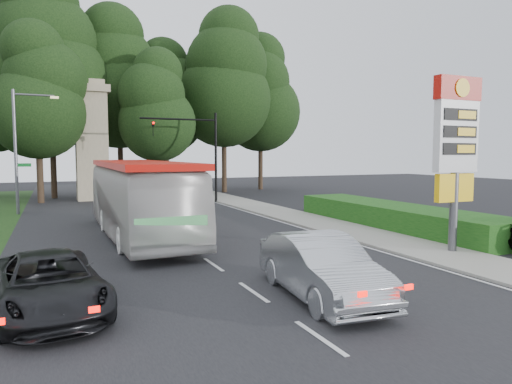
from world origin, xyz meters
name	(u,v)px	position (x,y,z in m)	size (l,w,h in m)	color
ground	(261,298)	(0.00, 0.00, 0.00)	(120.00, 120.00, 0.00)	black
road_surface	(163,230)	(0.00, 12.00, 0.01)	(14.00, 80.00, 0.02)	black
sidewalk_right	(307,220)	(8.50, 12.00, 0.06)	(3.00, 80.00, 0.12)	gray
hedge	(394,216)	(11.50, 8.00, 0.60)	(3.00, 14.00, 1.20)	#144311
gas_station_pylon	(456,140)	(9.20, 1.99, 4.45)	(2.10, 0.45, 6.85)	#59595E
traffic_signal_mast	(200,144)	(5.68, 24.00, 4.67)	(6.10, 0.35, 7.20)	black
streetlight_signs	(19,146)	(-6.99, 22.01, 4.44)	(2.75, 0.98, 8.00)	#59595E
monument	(91,140)	(-2.00, 30.00, 5.10)	(3.00, 3.00, 10.05)	gray
tree_center_left	(50,60)	(-5.00, 33.00, 12.02)	(10.08, 10.08, 19.80)	#2D2116
tree_center_right	(119,80)	(1.00, 35.00, 11.02)	(9.24, 9.24, 18.15)	#2D2116
tree_east_near	(166,99)	(6.00, 37.00, 9.68)	(8.12, 8.12, 15.95)	#2D2116
tree_east_mid	(224,80)	(11.00, 33.00, 11.35)	(9.52, 9.52, 18.70)	#2D2116
tree_far_east	(261,95)	(16.00, 35.00, 10.35)	(8.68, 8.68, 17.05)	#2D2116
tree_monument_left	(37,93)	(-6.00, 29.00, 8.68)	(7.28, 7.28, 14.30)	#2D2116
tree_monument_right	(157,107)	(3.50, 29.50, 8.01)	(6.72, 6.72, 13.20)	#2D2116
transit_bus	(140,200)	(-1.39, 10.56, 1.78)	(2.99, 12.78, 3.56)	silver
sedan_silver	(321,267)	(1.50, -0.65, 0.85)	(1.81, 5.18, 1.71)	#B3B6BB
suv_charcoal	(49,284)	(-5.22, 1.11, 0.72)	(2.40, 5.21, 1.45)	black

